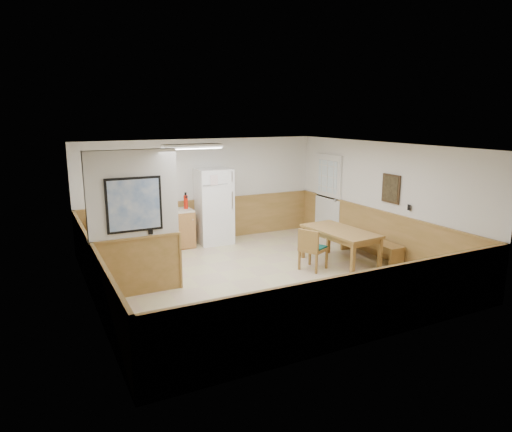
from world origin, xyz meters
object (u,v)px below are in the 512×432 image
dining_chair (311,247)px  dining_table (340,234)px  fire_extinguisher (186,202)px  soap_bottle (115,210)px  dining_bench (371,243)px  refrigerator (214,206)px

dining_chair → dining_table: bearing=-23.3°
dining_table → dining_chair: size_ratio=2.04×
dining_table → fire_extinguisher: 3.70m
fire_extinguisher → soap_bottle: 1.61m
dining_bench → soap_bottle: soap_bottle is taller
dining_table → dining_bench: 0.92m
dining_table → fire_extinguisher: bearing=125.7°
refrigerator → dining_table: 3.23m
soap_bottle → dining_bench: bearing=-29.6°
refrigerator → dining_table: refrigerator is taller
fire_extinguisher → dining_chair: bearing=-50.1°
dining_chair → soap_bottle: 4.34m
refrigerator → soap_bottle: bearing=-178.8°
dining_table → refrigerator: bearing=117.2°
dining_chair → soap_bottle: size_ratio=3.47×
dining_bench → dining_chair: dining_chair is taller
fire_extinguisher → dining_table: bearing=-40.1°
fire_extinguisher → soap_bottle: (-1.61, -0.01, -0.05)m
refrigerator → fire_extinguisher: 0.70m
dining_table → dining_bench: bearing=-1.5°
dining_chair → soap_bottle: bearing=114.2°
dining_table → soap_bottle: size_ratio=7.06×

